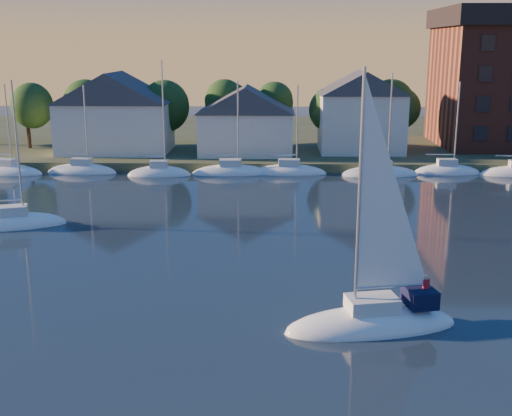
{
  "coord_description": "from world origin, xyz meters",
  "views": [
    {
      "loc": [
        -2.7,
        -20.02,
        13.72
      ],
      "look_at": [
        -3.85,
        22.0,
        3.05
      ],
      "focal_mm": 45.0,
      "sensor_mm": 36.0,
      "label": 1
    }
  ],
  "objects_px": {
    "clubhouse_east": "(361,111)",
    "hero_sailboat": "(374,317)",
    "drifting_sailboat_left": "(14,225)",
    "clubhouse_centre": "(246,119)",
    "clubhouse_west": "(115,111)"
  },
  "relations": [
    {
      "from": "drifting_sailboat_left",
      "to": "clubhouse_east",
      "type": "bearing_deg",
      "value": 26.72
    },
    {
      "from": "clubhouse_west",
      "to": "hero_sailboat",
      "type": "xyz_separation_m",
      "value": [
        24.39,
        -48.22,
        -5.35
      ]
    },
    {
      "from": "clubhouse_west",
      "to": "clubhouse_east",
      "type": "xyz_separation_m",
      "value": [
        30.0,
        1.0,
        0.07
      ]
    },
    {
      "from": "clubhouse_west",
      "to": "hero_sailboat",
      "type": "relative_size",
      "value": 0.98
    },
    {
      "from": "clubhouse_west",
      "to": "clubhouse_centre",
      "type": "bearing_deg",
      "value": -3.58
    },
    {
      "from": "hero_sailboat",
      "to": "clubhouse_east",
      "type": "bearing_deg",
      "value": -107.88
    },
    {
      "from": "clubhouse_west",
      "to": "clubhouse_east",
      "type": "height_order",
      "value": "clubhouse_east"
    },
    {
      "from": "clubhouse_east",
      "to": "drifting_sailboat_left",
      "type": "bearing_deg",
      "value": -134.56
    },
    {
      "from": "hero_sailboat",
      "to": "drifting_sailboat_left",
      "type": "relative_size",
      "value": 1.12
    },
    {
      "from": "clubhouse_west",
      "to": "drifting_sailboat_left",
      "type": "xyz_separation_m",
      "value": [
        -0.95,
        -30.43,
        -5.84
      ]
    },
    {
      "from": "drifting_sailboat_left",
      "to": "clubhouse_centre",
      "type": "bearing_deg",
      "value": 41.34
    },
    {
      "from": "clubhouse_east",
      "to": "hero_sailboat",
      "type": "relative_size",
      "value": 0.75
    },
    {
      "from": "drifting_sailboat_left",
      "to": "hero_sailboat",
      "type": "bearing_deg",
      "value": -53.79
    },
    {
      "from": "clubhouse_west",
      "to": "drifting_sailboat_left",
      "type": "bearing_deg",
      "value": -91.78
    },
    {
      "from": "clubhouse_centre",
      "to": "clubhouse_east",
      "type": "xyz_separation_m",
      "value": [
        14.0,
        2.0,
        0.87
      ]
    }
  ]
}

